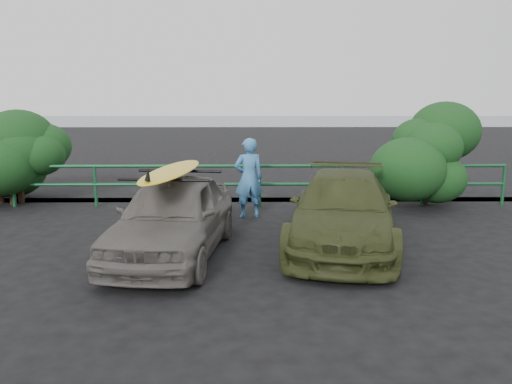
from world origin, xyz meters
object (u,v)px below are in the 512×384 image
olive_vehicle (343,210)px  surfboard (172,171)px  man (249,178)px  guardrail (219,185)px  sedan (173,216)px

olive_vehicle → surfboard: 3.10m
olive_vehicle → man: size_ratio=2.51×
guardrail → surfboard: bearing=-97.5°
surfboard → sedan: bearing=7.0°
guardrail → surfboard: size_ratio=4.76×
olive_vehicle → surfboard: (-2.95, -0.56, 0.79)m
guardrail → sedan: 3.92m
guardrail → olive_vehicle: 4.12m
guardrail → olive_vehicle: bearing=-53.7°
sedan → olive_vehicle: sedan is taller
guardrail → sedan: sedan is taller
olive_vehicle → surfboard: bearing=-157.3°
olive_vehicle → man: 2.77m
sedan → olive_vehicle: 3.00m
man → olive_vehicle: bearing=114.6°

